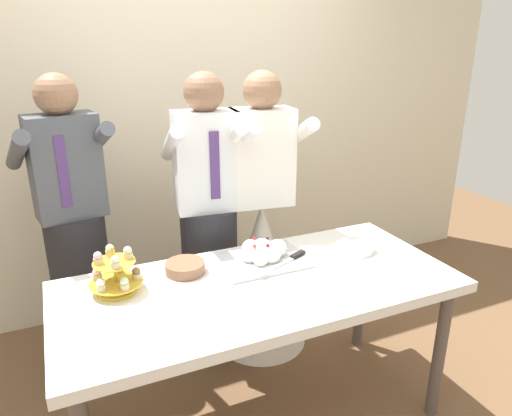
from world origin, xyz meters
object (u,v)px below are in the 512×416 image
Objects in this scene: cupcake_stand at (115,274)px; person_bride at (261,256)px; main_cake_tray at (263,254)px; person_groom at (209,237)px; dessert_table at (260,296)px; plate_stack at (357,247)px; person_guest at (77,245)px; round_cake at (185,269)px.

person_bride reaches higher than cupcake_stand.
main_cake_tray is 0.52m from person_bride.
cupcake_stand is 0.14× the size of person_groom.
dessert_table is 1.08× the size of person_bride.
dessert_table is 0.64m from person_groom.
person_bride is (-0.31, 0.50, -0.21)m from plate_stack.
dessert_table is at bearing -48.80° from person_guest.
plate_stack is 1.51m from person_guest.
dessert_table is 4.24× the size of main_cake_tray.
person_groom is at bearing -15.03° from person_guest.
dessert_table is 1.10m from person_guest.
main_cake_tray is 0.26× the size of person_groom.
round_cake is 0.73m from person_bride.
plate_stack is (1.20, -0.08, -0.06)m from cupcake_stand.
person_guest reaches higher than plate_stack.
person_guest reaches higher than cupcake_stand.
person_guest is (-0.82, 0.65, -0.07)m from main_cake_tray.
round_cake is (-0.29, 0.21, 0.10)m from dessert_table.
main_cake_tray is 1.05m from person_guest.
person_guest is at bearing 167.44° from person_bride.
cupcake_stand is (-0.60, 0.18, 0.16)m from dessert_table.
person_bride is 1.00× the size of person_guest.
dessert_table is 1.08× the size of person_groom.
main_cake_tray is at bearing -4.34° from round_cake.
plate_stack is at bearing -9.00° from main_cake_tray.
main_cake_tray reaches higher than dessert_table.
person_bride is at bearing 64.97° from dessert_table.
plate_stack is 0.63m from person_bride.
round_cake is 0.76m from person_guest.
person_groom is at bearing 138.91° from plate_stack.
round_cake is at bearing 5.64° from cupcake_stand.
person_groom is at bearing 173.15° from person_bride.
person_bride reaches higher than dessert_table.
cupcake_stand is at bearing 163.62° from dessert_table.
person_guest is at bearing 164.97° from person_groom.
person_guest reaches higher than round_cake.
person_bride reaches higher than plate_stack.
person_guest reaches higher than main_cake_tray.
person_groom is (-0.03, 0.64, 0.05)m from dessert_table.
person_bride is (0.89, 0.43, -0.28)m from cupcake_stand.
cupcake_stand is at bearing -141.10° from person_groom.
person_bride is at bearing 121.59° from plate_stack.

